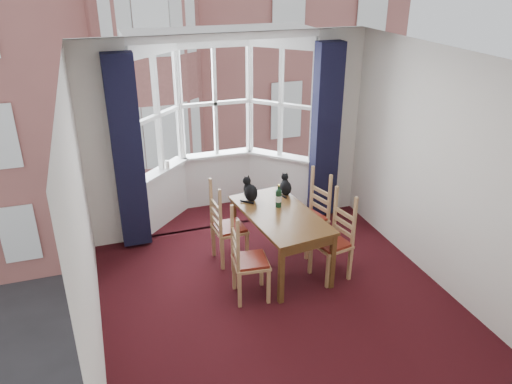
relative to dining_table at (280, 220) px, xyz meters
name	(u,v)px	position (x,y,z in m)	size (l,w,h in m)	color
floor	(285,312)	(-0.28, -0.92, -0.68)	(4.50, 4.50, 0.00)	black
ceiling	(293,63)	(-0.28, -0.92, 2.12)	(4.50, 4.50, 0.00)	white
wall_left	(84,233)	(-2.28, -0.92, 0.72)	(4.50, 4.50, 0.00)	silver
wall_right	(452,177)	(1.72, -0.92, 0.72)	(4.50, 4.50, 0.00)	silver
wall_near	(422,350)	(-0.28, -3.17, 0.72)	(4.00, 4.00, 0.00)	silver
wall_back_pier_left	(108,148)	(-1.93, 1.33, 0.72)	(0.70, 0.12, 2.80)	silver
wall_back_pier_right	(334,124)	(1.37, 1.33, 0.72)	(0.70, 0.12, 2.80)	silver
bay_window	(220,125)	(-0.28, 1.83, 0.72)	(2.76, 0.94, 2.80)	white
curtain_left	(128,155)	(-1.70, 1.15, 0.67)	(0.38, 0.22, 2.60)	black
curtain_right	(326,133)	(1.14, 1.15, 0.67)	(0.38, 0.22, 2.60)	black
dining_table	(280,220)	(0.00, 0.00, 0.00)	(0.96, 1.56, 0.78)	brown
chair_left_near	(243,263)	(-0.64, -0.48, -0.21)	(0.44, 0.46, 0.92)	tan
chair_left_far	(223,230)	(-0.66, 0.34, -0.21)	(0.43, 0.45, 0.92)	tan
chair_right_near	(337,242)	(0.60, -0.41, -0.21)	(0.48, 0.49, 0.92)	tan
chair_right_far	(314,217)	(0.61, 0.28, -0.21)	(0.50, 0.51, 0.92)	tan
cat_left	(250,191)	(-0.24, 0.48, 0.22)	(0.25, 0.28, 0.34)	black
cat_right	(285,186)	(0.27, 0.50, 0.20)	(0.19, 0.24, 0.30)	black
wine_bottle	(279,197)	(0.04, 0.18, 0.23)	(0.08, 0.08, 0.31)	black
candle_tall	(167,165)	(-1.12, 1.68, 0.25)	(0.06, 0.06, 0.13)	white
street	(118,108)	(-0.28, 31.33, -6.68)	(80.00, 80.00, 0.00)	#333335
tenement_building	(135,26)	(-0.28, 13.09, 0.91)	(18.40, 7.80, 15.20)	#A75D56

